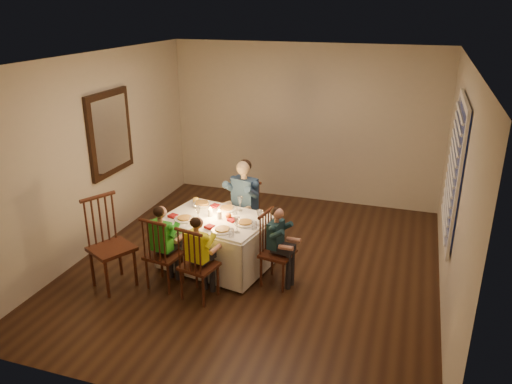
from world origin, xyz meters
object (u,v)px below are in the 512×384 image
(dining_table, at_px, (216,232))
(child_teal, at_px, (277,283))
(chair_adult, at_px, (244,244))
(child_green, at_px, (166,285))
(chair_near_left, at_px, (166,285))
(chair_near_right, at_px, (200,297))
(chair_end, at_px, (277,283))
(child_yellow, at_px, (200,297))
(adult, at_px, (244,244))
(serving_bowl, at_px, (202,205))
(chair_extra, at_px, (116,285))

(dining_table, bearing_deg, child_teal, -1.42)
(chair_adult, height_order, child_green, child_green)
(chair_near_left, xyz_separation_m, child_teal, (1.26, 0.46, 0.00))
(chair_near_right, bearing_deg, dining_table, -70.92)
(chair_adult, bearing_deg, child_green, -95.44)
(chair_end, height_order, child_yellow, child_yellow)
(chair_near_left, distance_m, child_green, 0.00)
(dining_table, height_order, chair_adult, dining_table)
(chair_near_right, bearing_deg, adult, -79.20)
(chair_adult, relative_size, serving_bowl, 4.09)
(child_yellow, bearing_deg, adult, -79.20)
(chair_end, relative_size, child_yellow, 0.90)
(dining_table, relative_size, chair_end, 1.58)
(chair_extra, relative_size, child_teal, 1.12)
(dining_table, relative_size, serving_bowl, 6.44)
(chair_near_right, distance_m, child_yellow, 0.00)
(chair_near_right, relative_size, serving_bowl, 4.09)
(child_yellow, xyz_separation_m, serving_bowl, (-0.40, 1.01, 0.70))
(chair_near_left, xyz_separation_m, child_green, (-0.00, 0.00, 0.00))
(child_green, bearing_deg, adult, -104.00)
(dining_table, distance_m, chair_end, 1.00)
(adult, bearing_deg, child_green, -95.44)
(serving_bowl, bearing_deg, chair_end, -20.91)
(chair_near_right, height_order, chair_extra, chair_extra)
(child_teal, bearing_deg, dining_table, 87.30)
(chair_near_right, xyz_separation_m, adult, (0.03, 1.43, 0.00))
(chair_near_right, distance_m, child_green, 0.51)
(adult, relative_size, child_teal, 1.24)
(chair_end, bearing_deg, child_green, 119.37)
(dining_table, distance_m, chair_near_left, 0.90)
(chair_adult, height_order, chair_end, same)
(chair_near_right, height_order, child_yellow, child_yellow)
(child_yellow, bearing_deg, child_green, 0.25)
(chair_near_right, bearing_deg, serving_bowl, -56.51)
(chair_near_right, relative_size, chair_end, 1.00)
(chair_adult, relative_size, chair_end, 1.00)
(dining_table, height_order, chair_end, dining_table)
(chair_extra, distance_m, child_yellow, 1.08)
(chair_near_left, distance_m, child_teal, 1.34)
(chair_near_left, bearing_deg, child_teal, -152.14)
(chair_near_left, relative_size, chair_end, 1.00)
(child_green, relative_size, child_teal, 1.05)
(child_teal, distance_m, serving_bowl, 1.43)
(chair_adult, distance_m, child_green, 1.43)
(chair_extra, distance_m, adult, 1.87)
(child_green, xyz_separation_m, child_yellow, (0.50, -0.10, 0.00))
(chair_end, relative_size, chair_extra, 0.82)
(dining_table, distance_m, child_yellow, 0.89)
(child_green, bearing_deg, child_teal, -152.14)
(dining_table, bearing_deg, chair_extra, -129.22)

